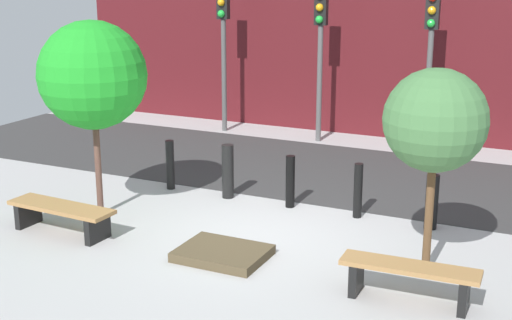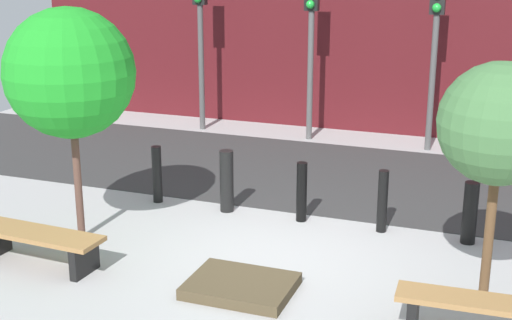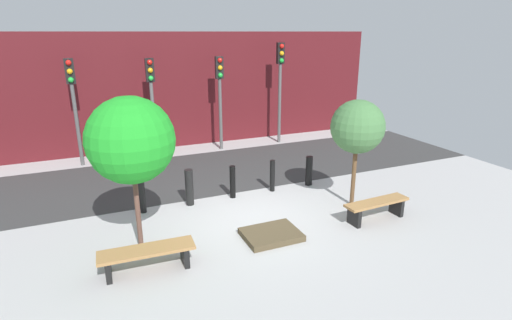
% 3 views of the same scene
% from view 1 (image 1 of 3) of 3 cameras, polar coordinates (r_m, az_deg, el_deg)
% --- Properties ---
extents(ground_plane, '(18.00, 18.00, 0.00)m').
position_cam_1_polar(ground_plane, '(10.80, -0.17, -5.95)').
color(ground_plane, '#AAAAAA').
extents(road_strip, '(18.00, 4.01, 0.01)m').
position_cam_1_polar(road_strip, '(14.00, 6.32, -0.99)').
color(road_strip, '#353535').
rests_on(road_strip, ground).
extents(building_facade, '(16.20, 0.50, 4.25)m').
position_cam_1_polar(building_facade, '(16.94, 10.58, 9.02)').
color(building_facade, '#511419').
rests_on(building_facade, ground).
extents(bench_left, '(1.77, 0.56, 0.44)m').
position_cam_1_polar(bench_left, '(11.13, -15.30, -4.11)').
color(bench_left, black).
rests_on(bench_left, ground).
extents(bench_right, '(1.67, 0.47, 0.47)m').
position_cam_1_polar(bench_right, '(8.81, 12.17, -9.03)').
color(bench_right, black).
rests_on(bench_right, ground).
extents(planter_bed, '(1.20, 0.93, 0.13)m').
position_cam_1_polar(planter_bed, '(9.95, -2.68, -7.48)').
color(planter_bed, '#4E412B').
rests_on(planter_bed, ground).
extents(tree_behind_left_bench, '(1.69, 1.69, 3.12)m').
position_cam_1_polar(tree_behind_left_bench, '(11.36, -12.94, 6.62)').
color(tree_behind_left_bench, brown).
rests_on(tree_behind_left_bench, ground).
extents(tree_behind_right_bench, '(1.31, 1.31, 2.71)m').
position_cam_1_polar(tree_behind_right_bench, '(9.16, 14.15, 3.04)').
color(tree_behind_right_bench, brown).
rests_on(tree_behind_right_bench, ground).
extents(bollard_far_left, '(0.15, 0.15, 0.90)m').
position_cam_1_polar(bollard_far_left, '(12.90, -6.88, -0.38)').
color(bollard_far_left, black).
rests_on(bollard_far_left, ground).
extents(bollard_left, '(0.21, 0.21, 0.95)m').
position_cam_1_polar(bollard_left, '(12.33, -2.27, -0.91)').
color(bollard_left, black).
rests_on(bollard_left, ground).
extents(bollard_center, '(0.15, 0.15, 0.88)m').
position_cam_1_polar(bollard_center, '(11.85, 2.76, -1.74)').
color(bollard_center, black).
rests_on(bollard_center, ground).
extents(bollard_right, '(0.14, 0.14, 0.89)m').
position_cam_1_polar(bollard_right, '(11.47, 8.16, -2.44)').
color(bollard_right, black).
rests_on(bollard_right, ground).
extents(bollard_far_right, '(0.20, 0.20, 0.86)m').
position_cam_1_polar(bollard_far_right, '(11.21, 13.88, -3.27)').
color(bollard_far_right, black).
rests_on(bollard_far_right, ground).
extents(traffic_light_west, '(0.28, 0.27, 3.47)m').
position_cam_1_polar(traffic_light_west, '(17.08, -2.64, 10.24)').
color(traffic_light_west, '#4F4F4F').
rests_on(traffic_light_west, ground).
extents(traffic_light_mid_west, '(0.28, 0.27, 3.41)m').
position_cam_1_polar(traffic_light_mid_west, '(16.08, 5.17, 9.75)').
color(traffic_light_mid_west, '#565656').
rests_on(traffic_light_mid_west, ground).
extents(traffic_light_mid_east, '(0.28, 0.27, 3.41)m').
position_cam_1_polar(traffic_light_mid_east, '(15.41, 13.80, 9.13)').
color(traffic_light_mid_east, '#525252').
rests_on(traffic_light_mid_east, ground).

